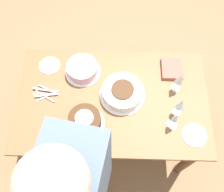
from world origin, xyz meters
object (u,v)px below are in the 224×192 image
at_px(cake_front_chocolate, 85,121).
at_px(cake_back_decorated, 82,69).
at_px(wine_glass_near, 176,118).
at_px(cake_center_white, 122,92).
at_px(wine_glass_extra, 180,79).
at_px(wine_glass_far, 181,104).

bearing_deg(cake_front_chocolate, cake_back_decorated, 97.05).
height_order(cake_front_chocolate, wine_glass_near, wine_glass_near).
distance_m(cake_center_white, wine_glass_extra, 0.40).
height_order(wine_glass_far, wine_glass_extra, wine_glass_extra).
xyz_separation_m(cake_back_decorated, wine_glass_far, (0.67, -0.31, 0.10)).
bearing_deg(wine_glass_near, wine_glass_extra, 80.27).
distance_m(cake_center_white, wine_glass_near, 0.41).
relative_size(cake_back_decorated, wine_glass_far, 1.32).
bearing_deg(cake_back_decorated, cake_center_white, -31.85).
bearing_deg(wine_glass_far, cake_front_chocolate, -171.13).
xyz_separation_m(wine_glass_near, wine_glass_extra, (0.05, 0.28, 0.02)).
xyz_separation_m(wine_glass_far, wine_glass_extra, (0.01, 0.19, 0.00)).
bearing_deg(wine_glass_near, cake_back_decorated, 147.66).
distance_m(cake_center_white, wine_glass_far, 0.41).
bearing_deg(wine_glass_near, wine_glass_far, 68.15).
bearing_deg(cake_center_white, wine_glass_extra, 9.28).
relative_size(cake_center_white, wine_glass_near, 1.70).
height_order(wine_glass_near, wine_glass_far, wine_glass_far).
height_order(cake_back_decorated, wine_glass_far, wine_glass_far).
bearing_deg(cake_back_decorated, wine_glass_extra, -10.09).
bearing_deg(cake_front_chocolate, wine_glass_near, 0.58).
bearing_deg(cake_center_white, cake_front_chocolate, -137.84).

